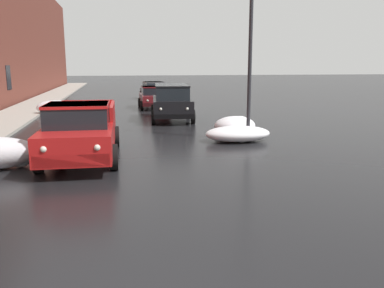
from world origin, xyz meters
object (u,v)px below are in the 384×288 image
(sedan_grey_parked_far_down_block, at_px, (154,90))
(suv_black_parked_kerbside_close, at_px, (172,101))
(sedan_maroon_parked_kerbside_mid, at_px, (154,97))
(street_lamp_post, at_px, (250,47))
(pickup_truck_red_approaching_near_lane, at_px, (81,130))

(sedan_grey_parked_far_down_block, bearing_deg, suv_black_parked_kerbside_close, -91.17)
(sedan_maroon_parked_kerbside_mid, bearing_deg, suv_black_parked_kerbside_close, -86.10)
(suv_black_parked_kerbside_close, bearing_deg, street_lamp_post, -71.47)
(pickup_truck_red_approaching_near_lane, xyz_separation_m, sedan_grey_parked_far_down_block, (4.12, 20.70, -0.13))
(sedan_maroon_parked_kerbside_mid, bearing_deg, street_lamp_post, -78.42)
(sedan_maroon_parked_kerbside_mid, distance_m, street_lamp_post, 12.60)
(sedan_grey_parked_far_down_block, distance_m, street_lamp_post, 19.03)
(sedan_maroon_parked_kerbside_mid, distance_m, sedan_grey_parked_far_down_block, 6.72)
(suv_black_parked_kerbside_close, distance_m, sedan_maroon_parked_kerbside_mid, 5.90)
(pickup_truck_red_approaching_near_lane, distance_m, sedan_maroon_parked_kerbside_mid, 14.44)
(suv_black_parked_kerbside_close, xyz_separation_m, sedan_maroon_parked_kerbside_mid, (-0.40, 5.88, -0.24))
(street_lamp_post, bearing_deg, suv_black_parked_kerbside_close, 108.53)
(sedan_maroon_parked_kerbside_mid, height_order, street_lamp_post, street_lamp_post)
(sedan_grey_parked_far_down_block, relative_size, street_lamp_post, 0.72)
(pickup_truck_red_approaching_near_lane, height_order, suv_black_parked_kerbside_close, suv_black_parked_kerbside_close)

